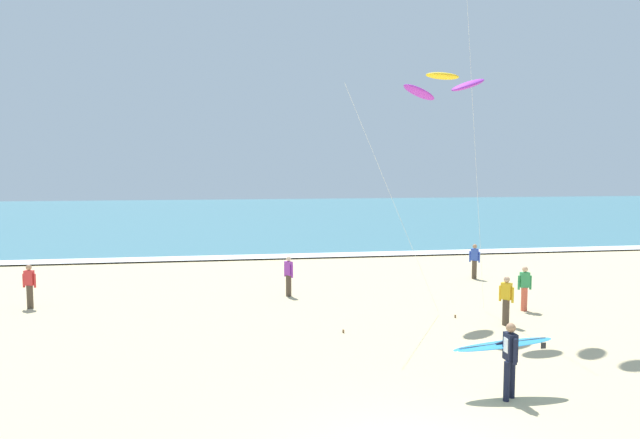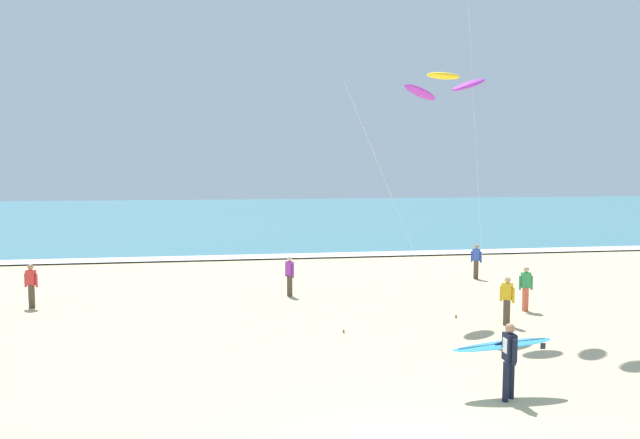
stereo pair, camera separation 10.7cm
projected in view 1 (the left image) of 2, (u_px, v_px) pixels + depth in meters
The scene contains 9 objects.
ocean_water at pixel (255, 215), 62.32m from camera, with size 160.00×60.00×0.08m, color teal.
shoreline_foam at pixel (282, 256), 33.11m from camera, with size 160.00×1.63×0.01m, color white.
surfer_lead at pixel (506, 350), 12.96m from camera, with size 2.32×0.91×1.71m.
kite_arc_golden_far at pixel (442, 85), 19.59m from camera, with size 4.94×3.31×8.19m.
bystander_blue_top at pixel (474, 261), 26.74m from camera, with size 0.41×0.34×1.59m.
bystander_red_top at pixel (29, 286), 21.11m from camera, with size 0.49×0.25×1.59m.
bystander_purple_top at pixel (289, 276), 23.12m from camera, with size 0.33×0.42×1.59m.
bystander_yellow_top at pixel (506, 300), 18.87m from camera, with size 0.35×0.40×1.59m.
bystander_green_top at pixel (525, 288), 20.76m from camera, with size 0.50×0.22×1.59m.
Camera 1 is at (-3.15, -9.14, 5.06)m, focal length 33.06 mm.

